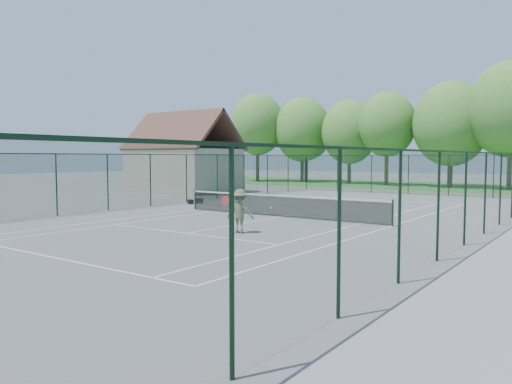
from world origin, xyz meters
The scene contains 10 objects.
ground centered at (0.00, 0.00, 0.00)m, with size 140.00×140.00×0.00m, color slate.
grass_far centered at (0.00, 30.00, 0.01)m, with size 80.00×16.00×0.01m, color #418231.
court_lines centered at (0.00, 0.00, 0.00)m, with size 11.05×23.85×0.01m.
tennis_net centered at (0.00, 0.00, 0.58)m, with size 11.08×0.08×1.10m.
fence_enclosure centered at (0.00, 0.00, 1.56)m, with size 18.05×36.05×3.02m.
utility_building centered at (-16.00, 10.00, 3.12)m, with size 8.60×6.27×6.63m.
tree_line_far centered at (0.00, 30.00, 5.99)m, with size 39.40×6.40×9.70m.
sports_bag_a centered at (-7.88, 2.92, 0.16)m, with size 0.40×0.24×0.32m, color black.
sports_bag_b centered at (-7.97, 2.26, 0.14)m, with size 0.35×0.22×0.27m, color black.
tennis_player centered at (1.54, -5.16, 0.82)m, with size 2.05×0.90×1.64m.
Camera 1 is at (12.87, -19.84, 2.84)m, focal length 35.00 mm.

